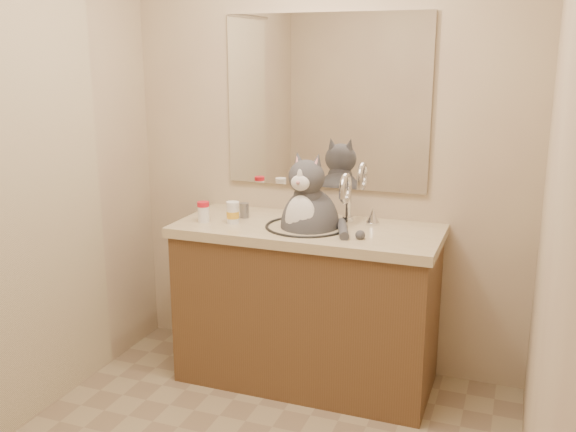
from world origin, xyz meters
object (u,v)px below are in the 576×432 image
(grey_canister, at_px, (244,210))
(cat, at_px, (309,221))
(pill_bottle_redcap, at_px, (203,212))
(pill_bottle_orange, at_px, (233,213))

(grey_canister, bearing_deg, cat, -8.44)
(pill_bottle_redcap, distance_m, grey_canister, 0.22)
(cat, height_order, pill_bottle_redcap, cat)
(pill_bottle_orange, bearing_deg, pill_bottle_redcap, -168.55)
(cat, xyz_separation_m, pill_bottle_redcap, (-0.54, -0.10, 0.02))
(pill_bottle_redcap, relative_size, grey_canister, 1.34)
(cat, height_order, grey_canister, cat)
(cat, relative_size, pill_bottle_orange, 5.27)
(grey_canister, bearing_deg, pill_bottle_orange, -93.90)
(pill_bottle_orange, bearing_deg, cat, 9.82)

